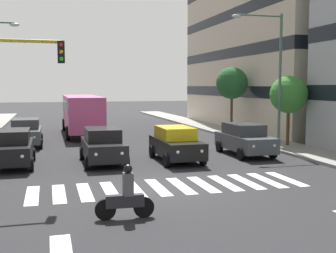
% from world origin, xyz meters
% --- Properties ---
extents(ground_plane, '(180.00, 180.00, 0.00)m').
position_xyz_m(ground_plane, '(0.00, 0.00, 0.00)').
color(ground_plane, '#262628').
extents(building_left_block_0, '(10.01, 22.09, 19.83)m').
position_xyz_m(building_left_block_0, '(-16.00, -20.48, 9.92)').
color(building_left_block_0, beige).
rests_on(building_left_block_0, ground_plane).
extents(crosswalk_markings, '(10.35, 2.80, 0.01)m').
position_xyz_m(crosswalk_markings, '(-0.00, 0.00, 0.00)').
color(crosswalk_markings, silver).
rests_on(crosswalk_markings, ground_plane).
extents(lane_arrow_1, '(0.50, 2.20, 0.01)m').
position_xyz_m(lane_arrow_1, '(4.14, 5.50, 0.00)').
color(lane_arrow_1, silver).
rests_on(lane_arrow_1, ground_plane).
extents(car_0, '(2.02, 4.44, 1.72)m').
position_xyz_m(car_0, '(-6.00, -6.09, 0.89)').
color(car_0, '#474C51').
rests_on(car_0, ground_plane).
extents(car_1, '(2.02, 4.44, 1.72)m').
position_xyz_m(car_1, '(-1.84, -5.31, 0.89)').
color(car_1, black).
rests_on(car_1, ground_plane).
extents(car_2, '(2.02, 4.44, 1.72)m').
position_xyz_m(car_2, '(1.80, -5.64, 0.89)').
color(car_2, black).
rests_on(car_2, ground_plane).
extents(car_3, '(2.02, 4.44, 1.72)m').
position_xyz_m(car_3, '(6.03, -5.96, 0.89)').
color(car_3, black).
rests_on(car_3, ground_plane).
extents(car_row2_0, '(2.02, 4.44, 1.72)m').
position_xyz_m(car_row2_0, '(5.72, -13.01, 0.89)').
color(car_row2_0, '#474C51').
rests_on(car_row2_0, ground_plane).
extents(bus_behind_traffic, '(2.78, 10.50, 3.00)m').
position_xyz_m(bus_behind_traffic, '(1.80, -18.84, 1.86)').
color(bus_behind_traffic, '#DB5193').
rests_on(bus_behind_traffic, ground_plane).
extents(motorcycle_with_rider, '(1.70, 0.37, 1.57)m').
position_xyz_m(motorcycle_with_rider, '(2.28, 3.49, 0.65)').
color(motorcycle_with_rider, black).
rests_on(motorcycle_with_rider, ground_plane).
extents(street_lamp_left, '(3.21, 0.28, 7.80)m').
position_xyz_m(street_lamp_left, '(-8.38, -7.47, 4.90)').
color(street_lamp_left, '#4C6B56').
rests_on(street_lamp_left, sidewalk_left).
extents(street_tree_1, '(2.29, 2.29, 4.26)m').
position_xyz_m(street_tree_1, '(-9.84, -8.05, 3.25)').
color(street_tree_1, '#513823').
rests_on(street_tree_1, sidewalk_left).
extents(street_tree_2, '(2.49, 2.49, 5.10)m').
position_xyz_m(street_tree_2, '(-9.57, -15.94, 3.99)').
color(street_tree_2, '#513823').
rests_on(street_tree_2, sidewalk_left).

